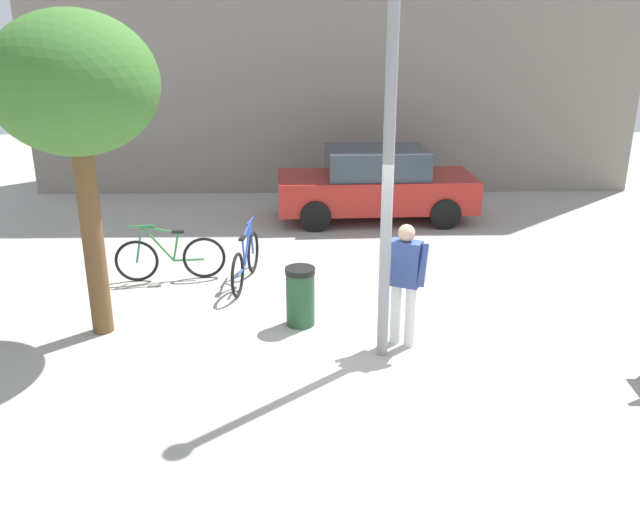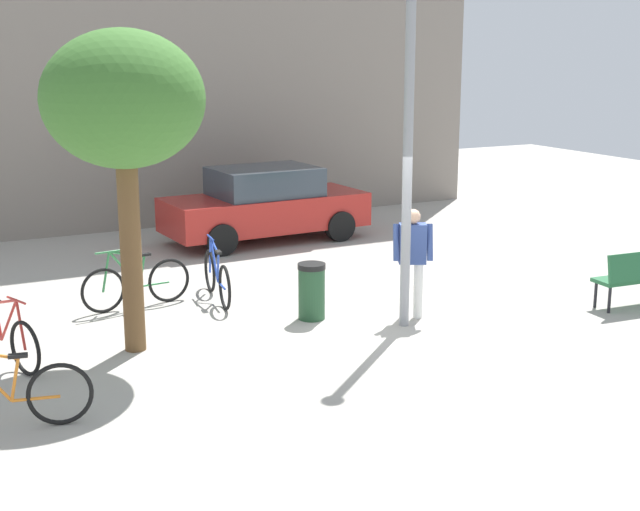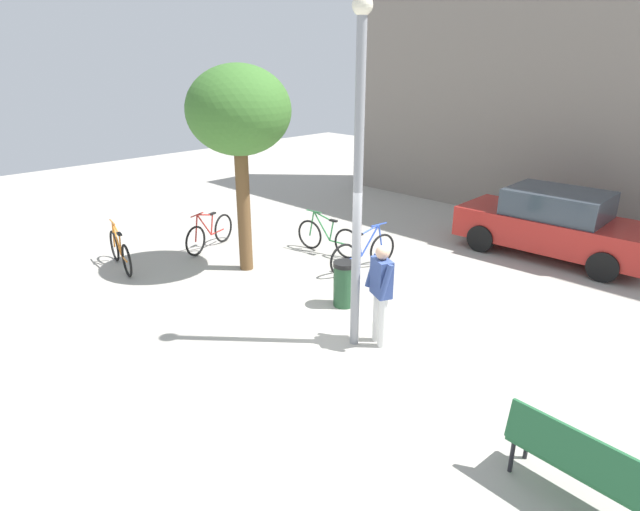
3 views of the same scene
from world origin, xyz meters
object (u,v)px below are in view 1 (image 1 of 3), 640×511
object	(u,v)px
lamppost	(390,129)
bicycle_green	(170,258)
bicycle_blue	(246,261)
trash_bin	(300,296)
person_by_lamppost	(404,277)
parked_car_red	(376,184)
plaza_tree	(75,88)

from	to	relation	value
lamppost	bicycle_green	world-z (taller)	lamppost
bicycle_blue	trash_bin	world-z (taller)	bicycle_blue
trash_bin	person_by_lamppost	bearing A→B (deg)	-25.51
person_by_lamppost	bicycle_green	xyz separation A→B (m)	(-3.53, 2.44, -0.58)
parked_car_red	trash_bin	distance (m)	5.58
bicycle_green	parked_car_red	bearing A→B (deg)	43.24
lamppost	bicycle_blue	distance (m)	4.07
parked_car_red	person_by_lamppost	bearing A→B (deg)	-92.24
person_by_lamppost	bicycle_blue	bearing A→B (deg)	135.21
plaza_tree	bicycle_blue	distance (m)	3.88
parked_car_red	trash_bin	bearing A→B (deg)	-106.59
bicycle_blue	lamppost	bearing A→B (deg)	-51.91
lamppost	bicycle_green	bearing A→B (deg)	140.13
trash_bin	lamppost	bearing A→B (deg)	-40.67
lamppost	person_by_lamppost	distance (m)	1.98
plaza_tree	trash_bin	bearing A→B (deg)	3.20
bicycle_green	trash_bin	bearing A→B (deg)	-39.48
bicycle_blue	plaza_tree	bearing A→B (deg)	-136.50
bicycle_blue	parked_car_red	world-z (taller)	parked_car_red
bicycle_blue	trash_bin	bearing A→B (deg)	-60.46
lamppost	parked_car_red	distance (m)	6.62
parked_car_red	lamppost	bearing A→B (deg)	-94.82
bicycle_green	parked_car_red	xyz separation A→B (m)	(3.77, 3.54, 0.39)
trash_bin	plaza_tree	bearing A→B (deg)	-176.80
person_by_lamppost	trash_bin	xyz separation A→B (m)	(-1.36, 0.65, -0.53)
bicycle_blue	parked_car_red	bearing A→B (deg)	56.28
bicycle_green	parked_car_red	distance (m)	5.19
plaza_tree	bicycle_green	world-z (taller)	plaza_tree
trash_bin	parked_car_red	bearing A→B (deg)	73.41
lamppost	bicycle_green	xyz separation A→B (m)	(-3.24, 2.71, -2.52)
plaza_tree	bicycle_blue	xyz separation A→B (m)	(1.85, 1.75, -2.92)
parked_car_red	plaza_tree	bearing A→B (deg)	-128.34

